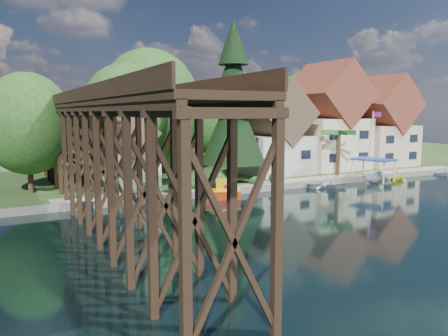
{
  "coord_description": "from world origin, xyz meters",
  "views": [
    {
      "loc": [
        -22.7,
        -28.06,
        7.82
      ],
      "look_at": [
        -4.77,
        6.0,
        2.9
      ],
      "focal_mm": 35.0,
      "sensor_mm": 36.0,
      "label": 1
    }
  ],
  "objects_px": {
    "trestle_bridge": "(96,146)",
    "boat_canopy": "(373,173)",
    "conifer": "(233,105)",
    "flagpole": "(373,134)",
    "boat_yellow": "(398,175)",
    "house_right": "(379,127)",
    "tugboat": "(223,191)",
    "shed": "(129,153)",
    "boat_white_a": "(327,183)",
    "house_center": "(327,123)",
    "house_left": "(272,135)",
    "palm_tree": "(339,134)"
  },
  "relations": [
    {
      "from": "trestle_bridge",
      "to": "boat_canopy",
      "type": "relative_size",
      "value": 9.03
    },
    {
      "from": "conifer",
      "to": "flagpole",
      "type": "bearing_deg",
      "value": -0.22
    },
    {
      "from": "flagpole",
      "to": "boat_yellow",
      "type": "distance_m",
      "value": 6.56
    },
    {
      "from": "trestle_bridge",
      "to": "house_right",
      "type": "bearing_deg",
      "value": 14.79
    },
    {
      "from": "conifer",
      "to": "flagpole",
      "type": "height_order",
      "value": "conifer"
    },
    {
      "from": "trestle_bridge",
      "to": "tugboat",
      "type": "xyz_separation_m",
      "value": [
        11.43,
        1.35,
        -4.65
      ]
    },
    {
      "from": "shed",
      "to": "boat_white_a",
      "type": "relative_size",
      "value": 1.81
    },
    {
      "from": "house_center",
      "to": "tugboat",
      "type": "xyz_separation_m",
      "value": [
        -20.57,
        -9.98,
        -5.72
      ]
    },
    {
      "from": "conifer",
      "to": "boat_canopy",
      "type": "relative_size",
      "value": 3.42
    },
    {
      "from": "tugboat",
      "to": "house_right",
      "type": "bearing_deg",
      "value": 17.77
    },
    {
      "from": "shed",
      "to": "boat_canopy",
      "type": "relative_size",
      "value": 1.6
    },
    {
      "from": "flagpole",
      "to": "conifer",
      "type": "bearing_deg",
      "value": 179.78
    },
    {
      "from": "house_left",
      "to": "boat_canopy",
      "type": "bearing_deg",
      "value": -53.04
    },
    {
      "from": "boat_canopy",
      "to": "flagpole",
      "type": "bearing_deg",
      "value": 44.42
    },
    {
      "from": "trestle_bridge",
      "to": "flagpole",
      "type": "relative_size",
      "value": 5.9
    },
    {
      "from": "conifer",
      "to": "boat_white_a",
      "type": "xyz_separation_m",
      "value": [
        8.7,
        -4.54,
        -8.1
      ]
    },
    {
      "from": "shed",
      "to": "tugboat",
      "type": "distance_m",
      "value": 10.71
    },
    {
      "from": "trestle_bridge",
      "to": "palm_tree",
      "type": "xyz_separation_m",
      "value": [
        28.44,
        5.13,
        0.02
      ]
    },
    {
      "from": "house_center",
      "to": "shed",
      "type": "height_order",
      "value": "house_center"
    },
    {
      "from": "house_right",
      "to": "boat_yellow",
      "type": "height_order",
      "value": "house_right"
    },
    {
      "from": "house_left",
      "to": "shed",
      "type": "bearing_deg",
      "value": -175.23
    },
    {
      "from": "house_left",
      "to": "shed",
      "type": "distance_m",
      "value": 18.11
    },
    {
      "from": "shed",
      "to": "conifer",
      "type": "distance_m",
      "value": 11.61
    },
    {
      "from": "house_center",
      "to": "boat_yellow",
      "type": "bearing_deg",
      "value": -77.85
    },
    {
      "from": "flagpole",
      "to": "boat_yellow",
      "type": "relative_size",
      "value": 3.05
    },
    {
      "from": "boat_canopy",
      "to": "conifer",
      "type": "bearing_deg",
      "value": 161.95
    },
    {
      "from": "house_left",
      "to": "boat_yellow",
      "type": "distance_m",
      "value": 15.26
    },
    {
      "from": "shed",
      "to": "flagpole",
      "type": "distance_m",
      "value": 30.23
    },
    {
      "from": "shed",
      "to": "boat_yellow",
      "type": "xyz_separation_m",
      "value": [
        29.13,
        -7.91,
        -3.18
      ]
    },
    {
      "from": "boat_white_a",
      "to": "trestle_bridge",
      "type": "bearing_deg",
      "value": 119.14
    },
    {
      "from": "house_left",
      "to": "house_center",
      "type": "distance_m",
      "value": 9.1
    },
    {
      "from": "house_left",
      "to": "house_right",
      "type": "distance_m",
      "value": 18.01
    },
    {
      "from": "palm_tree",
      "to": "boat_white_a",
      "type": "relative_size",
      "value": 1.29
    },
    {
      "from": "palm_tree",
      "to": "flagpole",
      "type": "relative_size",
      "value": 0.75
    },
    {
      "from": "house_right",
      "to": "flagpole",
      "type": "bearing_deg",
      "value": -141.96
    },
    {
      "from": "tugboat",
      "to": "shed",
      "type": "bearing_deg",
      "value": 128.89
    },
    {
      "from": "trestle_bridge",
      "to": "house_center",
      "type": "relative_size",
      "value": 3.18
    },
    {
      "from": "house_left",
      "to": "palm_tree",
      "type": "xyz_separation_m",
      "value": [
        5.44,
        -5.7,
        0.23
      ]
    },
    {
      "from": "palm_tree",
      "to": "tugboat",
      "type": "bearing_deg",
      "value": -167.48
    },
    {
      "from": "trestle_bridge",
      "to": "boat_yellow",
      "type": "height_order",
      "value": "trestle_bridge"
    },
    {
      "from": "flagpole",
      "to": "tugboat",
      "type": "relative_size",
      "value": 2.05
    },
    {
      "from": "trestle_bridge",
      "to": "boat_canopy",
      "type": "distance_m",
      "value": 30.45
    },
    {
      "from": "tugboat",
      "to": "boat_yellow",
      "type": "xyz_separation_m",
      "value": [
        22.7,
        0.06,
        -0.05
      ]
    },
    {
      "from": "flagpole",
      "to": "boat_white_a",
      "type": "distance_m",
      "value": 12.91
    },
    {
      "from": "boat_canopy",
      "to": "boat_yellow",
      "type": "distance_m",
      "value": 4.04
    },
    {
      "from": "palm_tree",
      "to": "boat_yellow",
      "type": "bearing_deg",
      "value": -33.09
    },
    {
      "from": "boat_white_a",
      "to": "conifer",
      "type": "bearing_deg",
      "value": 87.52
    },
    {
      "from": "house_left",
      "to": "boat_yellow",
      "type": "height_order",
      "value": "house_left"
    },
    {
      "from": "house_right",
      "to": "flagpole",
      "type": "relative_size",
      "value": 1.66
    },
    {
      "from": "shed",
      "to": "tugboat",
      "type": "height_order",
      "value": "shed"
    }
  ]
}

